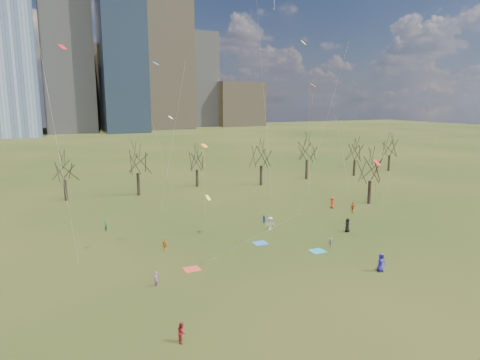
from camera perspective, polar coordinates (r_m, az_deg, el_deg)
name	(u,v)px	position (r m, az deg, el deg)	size (l,w,h in m)	color
ground	(289,268)	(44.50, 6.59, -11.53)	(500.00, 500.00, 0.00)	black
downtown_skyline	(77,57)	(247.50, -20.86, 15.13)	(212.50, 78.00, 118.00)	slate
bare_tree_row	(180,161)	(76.21, -8.00, 2.53)	(113.04, 29.80, 9.50)	black
blanket_teal	(318,251)	(49.48, 10.31, -9.30)	(1.60, 1.50, 0.03)	teal
blanket_navy	(260,243)	(51.30, 2.72, -8.40)	(1.60, 1.50, 0.03)	blue
blanket_crimson	(192,269)	(44.07, -6.43, -11.73)	(1.60, 1.50, 0.03)	red
person_0	(381,262)	(45.17, 18.29, -10.40)	(0.91, 0.59, 1.87)	#2D2296
person_2	(182,332)	(32.00, -7.77, -19.46)	(0.72, 0.56, 1.49)	#A31722
person_3	(331,242)	(51.11, 12.01, -8.11)	(0.66, 0.38, 1.03)	#5E5E62
person_4	(165,245)	(49.27, -9.97, -8.50)	(0.85, 0.35, 1.45)	orange
person_6	(348,225)	(56.88, 14.14, -5.86)	(0.88, 0.57, 1.80)	black
person_7	(156,279)	(40.59, -11.16, -12.83)	(0.52, 0.34, 1.42)	#924F9F
person_8	(264,219)	(58.99, 3.22, -5.28)	(0.56, 0.43, 1.15)	#2841B0
person_9	(270,223)	(56.17, 4.05, -5.79)	(1.13, 0.65, 1.75)	silver
person_10	(353,207)	(66.63, 14.79, -3.55)	(0.95, 0.39, 1.61)	#B9461A
person_12	(332,203)	(68.54, 12.22, -2.99)	(0.86, 0.56, 1.75)	red
person_13	(106,226)	(58.24, -17.46, -5.83)	(0.53, 0.35, 1.44)	#1C7F45
kites_airborne	(265,138)	(55.37, 3.39, 5.67)	(42.88, 42.67, 30.80)	#FAA215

